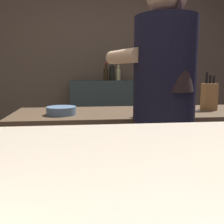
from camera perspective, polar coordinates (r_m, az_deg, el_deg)
name	(u,v)px	position (r m, az deg, el deg)	size (l,w,h in m)	color
wall_back	(97,58)	(3.50, -3.21, 11.67)	(5.20, 0.10, 2.70)	brown
prep_counter	(157,168)	(2.07, 9.82, -11.98)	(2.10, 0.60, 0.89)	#483725
back_shelf	(104,123)	(3.28, -1.82, -2.46)	(0.81, 0.36, 1.07)	#303F3F
bartender	(164,107)	(1.49, 11.32, 0.99)	(0.50, 0.55, 1.68)	#30253C
knife_block	(209,96)	(2.10, 20.42, 3.26)	(0.10, 0.08, 0.28)	olive
mixing_bowl	(61,111)	(1.79, -11.01, 0.28)	(0.20, 0.20, 0.05)	slate
chefs_knife	(183,111)	(1.97, 15.31, 0.19)	(0.24, 0.03, 0.01)	silver
bottle_soy	(112,72)	(3.26, -0.01, 8.66)	(0.07, 0.07, 0.26)	black
bottle_vinegar	(106,74)	(3.20, -1.34, 8.33)	(0.06, 0.06, 0.21)	black
bottle_olive_oil	(118,74)	(3.29, 1.39, 8.32)	(0.06, 0.06, 0.21)	#C9C985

